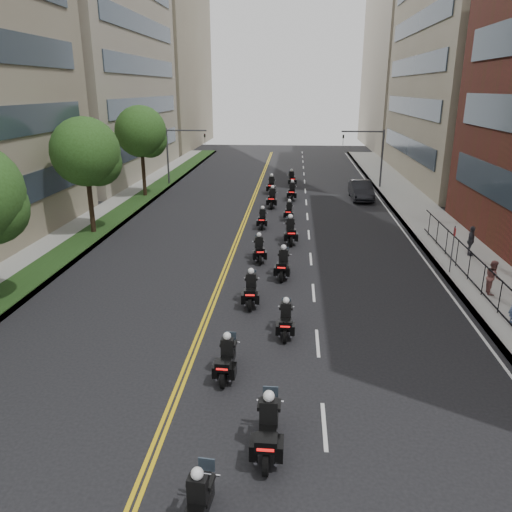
{
  "coord_description": "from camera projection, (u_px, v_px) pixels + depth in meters",
  "views": [
    {
      "loc": [
        2.16,
        -7.27,
        9.33
      ],
      "look_at": [
        0.39,
        15.52,
        1.61
      ],
      "focal_mm": 35.0,
      "sensor_mm": 36.0,
      "label": 1
    }
  ],
  "objects": [
    {
      "name": "motorcycle_0",
      "position": [
        197.0,
        510.0,
        10.81
      ],
      "size": [
        0.63,
        2.23,
        1.64
      ],
      "rotation": [
        0.0,
        0.0,
        -0.1
      ],
      "color": "black",
      "rests_on": "ground"
    },
    {
      "name": "motorcycle_10",
      "position": [
        272.0,
        199.0,
        40.84
      ],
      "size": [
        0.58,
        2.46,
        1.81
      ],
      "rotation": [
        0.0,
        0.0,
        -0.03
      ],
      "color": "black",
      "rests_on": "ground"
    },
    {
      "name": "motorcycle_4",
      "position": [
        251.0,
        291.0,
        22.45
      ],
      "size": [
        0.54,
        2.3,
        1.7
      ],
      "rotation": [
        0.0,
        0.0,
        0.04
      ],
      "color": "black",
      "rests_on": "ground"
    },
    {
      "name": "building_left_mid",
      "position": [
        65.0,
        10.0,
        51.53
      ],
      "size": [
        16.11,
        28.0,
        34.0
      ],
      "color": "gray",
      "rests_on": "ground"
    },
    {
      "name": "sidewalk_left",
      "position": [
        88.0,
        229.0,
        34.48
      ],
      "size": [
        4.0,
        90.0,
        0.15
      ],
      "primitive_type": "cube",
      "color": "gray",
      "rests_on": "ground"
    },
    {
      "name": "traffic_signal_left",
      "position": [
        177.0,
        148.0,
        49.2
      ],
      "size": [
        4.09,
        0.2,
        5.6
      ],
      "color": "#3F3F44",
      "rests_on": "ground"
    },
    {
      "name": "motorcycle_13",
      "position": [
        292.0,
        179.0,
        49.75
      ],
      "size": [
        0.69,
        2.31,
        1.71
      ],
      "rotation": [
        0.0,
        0.0,
        0.13
      ],
      "color": "black",
      "rests_on": "ground"
    },
    {
      "name": "sidewalk_right",
      "position": [
        443.0,
        237.0,
        32.72
      ],
      "size": [
        4.0,
        90.0,
        0.15
      ],
      "primitive_type": "cube",
      "color": "gray",
      "rests_on": "ground"
    },
    {
      "name": "motorcycle_9",
      "position": [
        289.0,
        212.0,
        37.09
      ],
      "size": [
        0.52,
        2.06,
        1.52
      ],
      "rotation": [
        0.0,
        0.0,
        -0.06
      ],
      "color": "black",
      "rests_on": "ground"
    },
    {
      "name": "parked_sedan",
      "position": [
        361.0,
        190.0,
        43.74
      ],
      "size": [
        1.84,
        4.96,
        1.62
      ],
      "primitive_type": "imported",
      "rotation": [
        0.0,
        0.0,
        0.03
      ],
      "color": "black",
      "rests_on": "ground"
    },
    {
      "name": "motorcycle_12",
      "position": [
        271.0,
        186.0,
        46.31
      ],
      "size": [
        0.57,
        2.47,
        1.82
      ],
      "rotation": [
        0.0,
        0.0,
        -0.01
      ],
      "color": "black",
      "rests_on": "ground"
    },
    {
      "name": "motorcycle_7",
      "position": [
        290.0,
        232.0,
        31.39
      ],
      "size": [
        0.66,
        2.5,
        1.85
      ],
      "rotation": [
        0.0,
        0.0,
        0.08
      ],
      "color": "black",
      "rests_on": "ground"
    },
    {
      "name": "traffic_signal_right",
      "position": [
        372.0,
        150.0,
        47.79
      ],
      "size": [
        4.09,
        0.2,
        5.6
      ],
      "color": "#3F3F44",
      "rests_on": "ground"
    },
    {
      "name": "motorcycle_11",
      "position": [
        292.0,
        192.0,
        43.52
      ],
      "size": [
        0.58,
        2.41,
        1.78
      ],
      "rotation": [
        0.0,
        0.0,
        -0.05
      ],
      "color": "black",
      "rests_on": "ground"
    },
    {
      "name": "grass_strip",
      "position": [
        99.0,
        228.0,
        34.39
      ],
      "size": [
        2.0,
        90.0,
        0.04
      ],
      "primitive_type": "cube",
      "color": "#1C3814",
      "rests_on": "sidewalk_left"
    },
    {
      "name": "iron_fence",
      "position": [
        509.0,
        307.0,
        20.24
      ],
      "size": [
        0.05,
        28.0,
        1.5
      ],
      "color": "black",
      "rests_on": "sidewalk_right"
    },
    {
      "name": "pedestrian_c",
      "position": [
        471.0,
        241.0,
        28.59
      ],
      "size": [
        0.71,
        1.09,
        1.72
      ],
      "primitive_type": "imported",
      "rotation": [
        0.0,
        0.0,
        1.25
      ],
      "color": "#3B3B42",
      "rests_on": "sidewalk_right"
    },
    {
      "name": "motorcycle_5",
      "position": [
        283.0,
        265.0,
        25.7
      ],
      "size": [
        0.6,
        2.34,
        1.72
      ],
      "rotation": [
        0.0,
        0.0,
        -0.07
      ],
      "color": "black",
      "rests_on": "ground"
    },
    {
      "name": "motorcycle_3",
      "position": [
        286.0,
        320.0,
        19.69
      ],
      "size": [
        0.48,
        2.1,
        1.55
      ],
      "rotation": [
        0.0,
        0.0,
        -0.01
      ],
      "color": "black",
      "rests_on": "ground"
    },
    {
      "name": "building_right_far",
      "position": [
        421.0,
        63.0,
        77.94
      ],
      "size": [
        15.0,
        28.0,
        26.0
      ],
      "primitive_type": "cube",
      "color": "gray",
      "rests_on": "ground"
    },
    {
      "name": "motorcycle_6",
      "position": [
        259.0,
        250.0,
        28.15
      ],
      "size": [
        0.68,
        2.21,
        1.64
      ],
      "rotation": [
        0.0,
        0.0,
        0.14
      ],
      "color": "black",
      "rests_on": "ground"
    },
    {
      "name": "building_left_far",
      "position": [
        149.0,
        64.0,
        81.15
      ],
      "size": [
        16.0,
        28.0,
        26.0
      ],
      "primitive_type": "cube",
      "color": "gray",
      "rests_on": "ground"
    },
    {
      "name": "motorcycle_8",
      "position": [
        262.0,
        219.0,
        34.87
      ],
      "size": [
        0.48,
        2.1,
        1.55
      ],
      "rotation": [
        0.0,
        0.0,
        -0.0
      ],
      "color": "black",
      "rests_on": "ground"
    },
    {
      "name": "motorcycle_1",
      "position": [
        268.0,
        430.0,
        13.23
      ],
      "size": [
        0.57,
        2.47,
        1.82
      ],
      "rotation": [
        0.0,
        0.0,
        -0.01
      ],
      "color": "black",
      "rests_on": "ground"
    },
    {
      "name": "motorcycle_2",
      "position": [
        227.0,
        360.0,
        16.82
      ],
      "size": [
        0.52,
        2.16,
        1.59
      ],
      "rotation": [
        0.0,
        0.0,
        -0.05
      ],
      "color": "black",
      "rests_on": "ground"
    },
    {
      "name": "pedestrian_b",
      "position": [
        493.0,
        277.0,
        23.25
      ],
      "size": [
        0.7,
        0.86,
        1.62
      ],
      "primitive_type": "imported",
      "rotation": [
        0.0,
        0.0,
        1.45
      ],
      "color": "brown",
      "rests_on": "sidewalk_right"
    },
    {
      "name": "street_trees",
      "position": [
        48.0,
        170.0,
        26.75
      ],
      "size": [
        4.4,
        38.4,
        7.98
      ],
      "color": "#321F16",
      "rests_on": "ground"
    },
    {
      "name": "building_right_tan",
      "position": [
        495.0,
        27.0,
        48.97
      ],
      "size": [
        15.11,
        28.0,
        30.0
      ],
      "color": "gray",
      "rests_on": "ground"
    }
  ]
}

